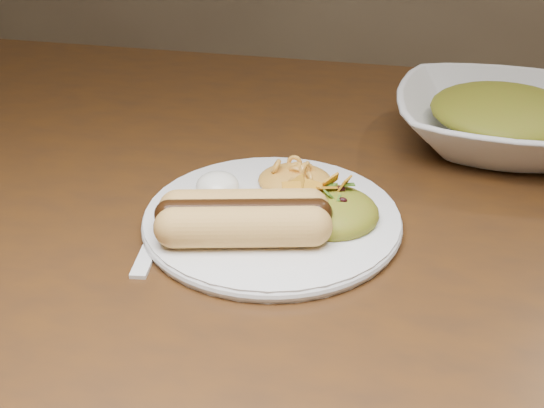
% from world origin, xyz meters
% --- Properties ---
extents(table, '(1.60, 0.90, 0.75)m').
position_xyz_m(table, '(0.00, 0.00, 0.66)').
color(table, '#46260D').
rests_on(table, floor).
extents(plate, '(0.31, 0.31, 0.01)m').
position_xyz_m(plate, '(-0.01, -0.10, 0.76)').
color(plate, white).
rests_on(plate, table).
extents(hotdog, '(0.14, 0.10, 0.04)m').
position_xyz_m(hotdog, '(-0.03, -0.14, 0.78)').
color(hotdog, '#F2A45E').
rests_on(hotdog, plate).
extents(mac_and_cheese, '(0.10, 0.10, 0.03)m').
position_xyz_m(mac_and_cheese, '(-0.00, -0.03, 0.78)').
color(mac_and_cheese, gold).
rests_on(mac_and_cheese, plate).
extents(sour_cream, '(0.06, 0.06, 0.03)m').
position_xyz_m(sour_cream, '(-0.08, -0.07, 0.78)').
color(sour_cream, white).
rests_on(sour_cream, plate).
extents(taco_salad, '(0.10, 0.09, 0.04)m').
position_xyz_m(taco_salad, '(0.04, -0.09, 0.78)').
color(taco_salad, '#9F481D').
rests_on(taco_salad, plate).
extents(fork, '(0.04, 0.14, 0.00)m').
position_xyz_m(fork, '(-0.12, -0.17, 0.75)').
color(fork, white).
rests_on(fork, table).
extents(serving_bowl, '(0.27, 0.27, 0.07)m').
position_xyz_m(serving_bowl, '(0.22, 0.15, 0.78)').
color(serving_bowl, silver).
rests_on(serving_bowl, table).
extents(bowl_filling, '(0.24, 0.24, 0.05)m').
position_xyz_m(bowl_filling, '(0.22, 0.15, 0.80)').
color(bowl_filling, '#9F481D').
rests_on(bowl_filling, serving_bowl).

